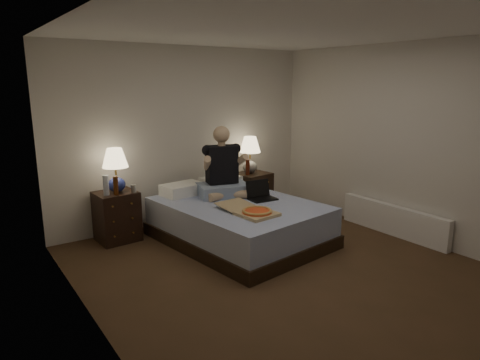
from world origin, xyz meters
TOP-DOWN VIEW (x-y plane):
  - floor at (0.00, 0.00)m, footprint 4.00×4.50m
  - ceiling at (0.00, 0.00)m, footprint 4.00×4.50m
  - wall_back at (0.00, 2.25)m, footprint 4.00×0.00m
  - wall_left at (-2.00, 0.00)m, footprint 0.00×4.50m
  - wall_right at (2.00, 0.00)m, footprint 0.00×4.50m
  - bed at (0.10, 1.07)m, footprint 1.77×2.21m
  - nightstand_left at (-1.17, 1.98)m, footprint 0.52×0.47m
  - nightstand_right at (0.96, 1.94)m, footprint 0.54×0.50m
  - lamp_left at (-1.15, 1.98)m, footprint 0.37×0.37m
  - lamp_right at (0.93, 1.98)m, footprint 0.35×0.35m
  - water_bottle at (-1.31, 1.90)m, footprint 0.07×0.07m
  - soda_can at (-0.99, 1.83)m, footprint 0.07×0.07m
  - beer_bottle_left at (-1.20, 1.85)m, footprint 0.06×0.06m
  - beer_bottle_right at (0.82, 1.88)m, footprint 0.06×0.06m
  - person at (0.12, 1.48)m, footprint 0.77×0.67m
  - laptop at (0.43, 1.00)m, footprint 0.36×0.31m
  - pizza_box at (-0.03, 0.51)m, footprint 0.47×0.79m
  - radiator at (1.93, 0.09)m, footprint 0.10×1.60m

SIDE VIEW (x-z plane):
  - floor at x=0.00m, z-range 0.00..0.00m
  - radiator at x=1.93m, z-range 0.00..0.40m
  - bed at x=0.10m, z-range 0.00..0.51m
  - nightstand_right at x=0.96m, z-range 0.00..0.64m
  - nightstand_left at x=-1.17m, z-range 0.00..0.64m
  - pizza_box at x=-0.03m, z-range 0.51..0.59m
  - laptop at x=0.43m, z-range 0.51..0.75m
  - soda_can at x=-0.99m, z-range 0.64..0.74m
  - beer_bottle_right at x=0.82m, z-range 0.64..0.87m
  - beer_bottle_left at x=-1.20m, z-range 0.64..0.87m
  - water_bottle at x=-1.31m, z-range 0.64..0.89m
  - lamp_right at x=0.93m, z-range 0.64..1.20m
  - lamp_left at x=-1.15m, z-range 0.64..1.20m
  - person at x=0.12m, z-range 0.51..1.44m
  - wall_back at x=0.00m, z-range 0.00..2.50m
  - wall_left at x=-2.00m, z-range 0.00..2.50m
  - wall_right at x=2.00m, z-range 0.00..2.50m
  - ceiling at x=0.00m, z-range 2.50..2.50m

